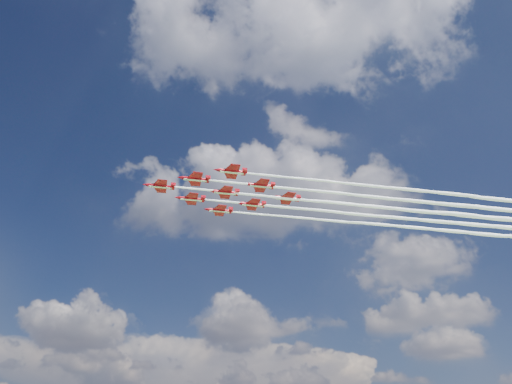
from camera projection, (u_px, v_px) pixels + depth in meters
jet_lead at (352, 204)px, 175.67m from camera, size 130.46×55.85×2.66m
jet_row2_port at (389, 198)px, 171.50m from camera, size 130.46×55.85×2.66m
jet_row2_starb at (372, 215)px, 183.63m from camera, size 130.46×55.85×2.66m
jet_row3_port at (427, 192)px, 167.32m from camera, size 130.46×55.85×2.66m
jet_row3_centre at (408, 210)px, 179.46m from camera, size 130.46×55.85×2.66m
jet_row3_starb at (391, 226)px, 191.60m from camera, size 130.46×55.85×2.66m
jet_row4_port at (446, 204)px, 175.29m from camera, size 130.46×55.85×2.66m
jet_row4_starb at (426, 220)px, 187.43m from camera, size 130.46×55.85×2.66m
jet_tail at (462, 215)px, 183.25m from camera, size 130.46×55.85×2.66m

